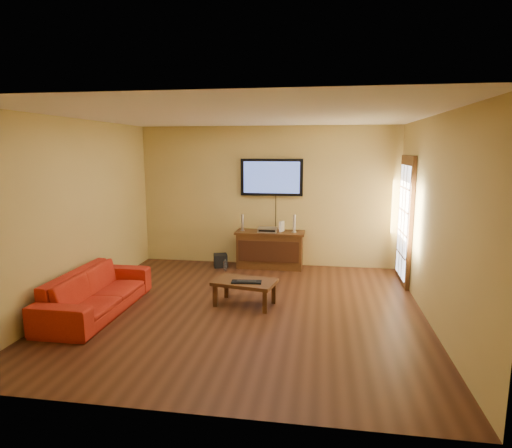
% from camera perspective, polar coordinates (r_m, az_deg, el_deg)
% --- Properties ---
extents(ground_plane, '(5.00, 5.00, 0.00)m').
position_cam_1_polar(ground_plane, '(6.25, -1.58, -11.25)').
color(ground_plane, '#3A1D10').
rests_on(ground_plane, ground).
extents(room_walls, '(5.00, 5.00, 5.00)m').
position_cam_1_polar(room_walls, '(6.46, -0.65, 4.88)').
color(room_walls, tan).
rests_on(room_walls, ground).
extents(french_door, '(0.07, 1.02, 2.22)m').
position_cam_1_polar(french_door, '(7.65, 19.24, 0.30)').
color(french_door, '#3D210D').
rests_on(french_door, ground).
extents(media_console, '(1.31, 0.50, 0.71)m').
position_cam_1_polar(media_console, '(8.25, 1.87, -3.40)').
color(media_console, '#3D210D').
rests_on(media_console, ground).
extents(television, '(1.20, 0.08, 0.71)m').
position_cam_1_polar(television, '(8.25, 2.10, 6.24)').
color(television, black).
rests_on(television, ground).
extents(coffee_table, '(0.97, 0.69, 0.37)m').
position_cam_1_polar(coffee_table, '(6.30, -1.51, -8.03)').
color(coffee_table, '#3D210D').
rests_on(coffee_table, ground).
extents(sofa, '(0.60, 2.01, 0.78)m').
position_cam_1_polar(sofa, '(6.41, -20.54, -7.63)').
color(sofa, red).
rests_on(sofa, ground).
extents(speaker_left, '(0.09, 0.09, 0.32)m').
position_cam_1_polar(speaker_left, '(8.23, -1.83, 0.11)').
color(speaker_left, silver).
rests_on(speaker_left, media_console).
extents(speaker_right, '(0.09, 0.09, 0.34)m').
position_cam_1_polar(speaker_right, '(8.10, 5.12, -0.03)').
color(speaker_right, silver).
rests_on(speaker_right, media_console).
extents(av_receiver, '(0.37, 0.26, 0.08)m').
position_cam_1_polar(av_receiver, '(8.14, 1.55, -0.76)').
color(av_receiver, silver).
rests_on(av_receiver, media_console).
extents(game_console, '(0.09, 0.15, 0.20)m').
position_cam_1_polar(game_console, '(8.17, 3.45, -0.31)').
color(game_console, white).
rests_on(game_console, media_console).
extents(subwoofer, '(0.32, 0.32, 0.25)m').
position_cam_1_polar(subwoofer, '(8.37, -4.75, -4.86)').
color(subwoofer, black).
rests_on(subwoofer, ground).
extents(bottle, '(0.07, 0.07, 0.21)m').
position_cam_1_polar(bottle, '(8.12, -4.12, -5.51)').
color(bottle, white).
rests_on(bottle, ground).
extents(keyboard, '(0.44, 0.19, 0.03)m').
position_cam_1_polar(keyboard, '(6.19, -1.29, -7.71)').
color(keyboard, black).
rests_on(keyboard, coffee_table).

